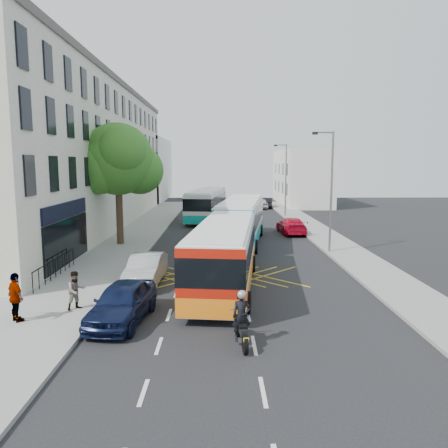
{
  "coord_description": "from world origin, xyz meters",
  "views": [
    {
      "loc": [
        -1.17,
        -16.93,
        6.08
      ],
      "look_at": [
        -0.86,
        10.73,
        2.2
      ],
      "focal_mm": 35.0,
      "sensor_mm": 36.0,
      "label": 1
    }
  ],
  "objects_px": {
    "lamp_near": "(330,185)",
    "distant_car_dark": "(267,203)",
    "distant_car_silver": "(260,203)",
    "motorbike": "(241,319)",
    "pedestrian_near": "(76,290)",
    "bus_far": "(207,204)",
    "distant_car_grey": "(235,203)",
    "bus_mid": "(241,220)",
    "parked_car_blue": "(122,302)",
    "parked_car_silver": "(146,269)",
    "red_hatchback": "(291,226)",
    "pedestrian_far": "(16,297)",
    "bus_near": "(225,254)",
    "street_tree": "(117,160)",
    "lamp_far": "(285,176)"
  },
  "relations": [
    {
      "from": "bus_near",
      "to": "distant_car_dark",
      "type": "xyz_separation_m",
      "value": [
        6.31,
        38.71,
        -1.0
      ]
    },
    {
      "from": "bus_far",
      "to": "distant_car_silver",
      "type": "height_order",
      "value": "bus_far"
    },
    {
      "from": "lamp_near",
      "to": "distant_car_dark",
      "type": "xyz_separation_m",
      "value": [
        -0.79,
        30.74,
        -3.94
      ]
    },
    {
      "from": "street_tree",
      "to": "red_hatchback",
      "type": "height_order",
      "value": "street_tree"
    },
    {
      "from": "parked_car_silver",
      "to": "bus_far",
      "type": "bearing_deg",
      "value": 86.58
    },
    {
      "from": "bus_near",
      "to": "pedestrian_far",
      "type": "xyz_separation_m",
      "value": [
        -7.9,
        -5.09,
        -0.59
      ]
    },
    {
      "from": "pedestrian_near",
      "to": "bus_far",
      "type": "bearing_deg",
      "value": 38.77
    },
    {
      "from": "lamp_near",
      "to": "bus_mid",
      "type": "distance_m",
      "value": 7.53
    },
    {
      "from": "lamp_near",
      "to": "parked_car_silver",
      "type": "xyz_separation_m",
      "value": [
        -11.1,
        -7.26,
        -3.88
      ]
    },
    {
      "from": "lamp_far",
      "to": "red_hatchback",
      "type": "relative_size",
      "value": 1.65
    },
    {
      "from": "bus_far",
      "to": "parked_car_silver",
      "type": "distance_m",
      "value": 24.63
    },
    {
      "from": "bus_near",
      "to": "parked_car_blue",
      "type": "relative_size",
      "value": 2.54
    },
    {
      "from": "distant_car_grey",
      "to": "distant_car_dark",
      "type": "distance_m",
      "value": 4.76
    },
    {
      "from": "distant_car_dark",
      "to": "pedestrian_near",
      "type": "distance_m",
      "value": 44.2
    },
    {
      "from": "street_tree",
      "to": "distant_car_dark",
      "type": "distance_m",
      "value": 31.57
    },
    {
      "from": "bus_mid",
      "to": "motorbike",
      "type": "relative_size",
      "value": 5.63
    },
    {
      "from": "motorbike",
      "to": "pedestrian_near",
      "type": "distance_m",
      "value": 7.33
    },
    {
      "from": "parked_car_silver",
      "to": "street_tree",
      "type": "bearing_deg",
      "value": 111.65
    },
    {
      "from": "bus_mid",
      "to": "pedestrian_far",
      "type": "height_order",
      "value": "bus_mid"
    },
    {
      "from": "distant_car_grey",
      "to": "pedestrian_near",
      "type": "xyz_separation_m",
      "value": [
        -7.91,
        -40.87,
        0.24
      ]
    },
    {
      "from": "bus_far",
      "to": "distant_car_grey",
      "type": "relative_size",
      "value": 2.37
    },
    {
      "from": "motorbike",
      "to": "lamp_near",
      "type": "bearing_deg",
      "value": 59.52
    },
    {
      "from": "bus_near",
      "to": "distant_car_silver",
      "type": "height_order",
      "value": "bus_near"
    },
    {
      "from": "bus_near",
      "to": "distant_car_silver",
      "type": "bearing_deg",
      "value": 88.3
    },
    {
      "from": "distant_car_silver",
      "to": "pedestrian_near",
      "type": "bearing_deg",
      "value": 67.53
    },
    {
      "from": "lamp_near",
      "to": "parked_car_blue",
      "type": "bearing_deg",
      "value": -131.09
    },
    {
      "from": "distant_car_grey",
      "to": "distant_car_silver",
      "type": "distance_m",
      "value": 3.35
    },
    {
      "from": "bus_far",
      "to": "pedestrian_near",
      "type": "distance_m",
      "value": 29.28
    },
    {
      "from": "bus_near",
      "to": "bus_mid",
      "type": "bearing_deg",
      "value": 89.48
    },
    {
      "from": "lamp_near",
      "to": "bus_far",
      "type": "relative_size",
      "value": 0.67
    },
    {
      "from": "bus_near",
      "to": "bus_mid",
      "type": "relative_size",
      "value": 0.96
    },
    {
      "from": "bus_mid",
      "to": "pedestrian_near",
      "type": "bearing_deg",
      "value": -107.24
    },
    {
      "from": "motorbike",
      "to": "distant_car_dark",
      "type": "xyz_separation_m",
      "value": [
        5.84,
        45.68,
        -0.22
      ]
    },
    {
      "from": "bus_mid",
      "to": "parked_car_blue",
      "type": "distance_m",
      "value": 17.63
    },
    {
      "from": "distant_car_silver",
      "to": "motorbike",
      "type": "bearing_deg",
      "value": 76.87
    },
    {
      "from": "street_tree",
      "to": "red_hatchback",
      "type": "bearing_deg",
      "value": 21.43
    },
    {
      "from": "bus_far",
      "to": "pedestrian_near",
      "type": "relative_size",
      "value": 7.53
    },
    {
      "from": "bus_near",
      "to": "bus_mid",
      "type": "distance_m",
      "value": 12.08
    },
    {
      "from": "lamp_far",
      "to": "street_tree",
      "type": "bearing_deg",
      "value": -130.81
    },
    {
      "from": "lamp_near",
      "to": "pedestrian_near",
      "type": "xyz_separation_m",
      "value": [
        -13.2,
        -11.68,
        -3.67
      ]
    },
    {
      "from": "lamp_near",
      "to": "distant_car_dark",
      "type": "relative_size",
      "value": 1.95
    },
    {
      "from": "lamp_far",
      "to": "distant_car_grey",
      "type": "relative_size",
      "value": 1.59
    },
    {
      "from": "red_hatchback",
      "to": "pedestrian_far",
      "type": "relative_size",
      "value": 2.57
    },
    {
      "from": "motorbike",
      "to": "distant_car_grey",
      "type": "distance_m",
      "value": 44.15
    },
    {
      "from": "pedestrian_near",
      "to": "pedestrian_far",
      "type": "xyz_separation_m",
      "value": [
        -1.8,
        -1.37,
        0.15
      ]
    },
    {
      "from": "street_tree",
      "to": "pedestrian_near",
      "type": "height_order",
      "value": "street_tree"
    },
    {
      "from": "bus_far",
      "to": "motorbike",
      "type": "distance_m",
      "value": 32.26
    },
    {
      "from": "bus_mid",
      "to": "bus_far",
      "type": "height_order",
      "value": "bus_mid"
    },
    {
      "from": "pedestrian_far",
      "to": "parked_car_blue",
      "type": "bearing_deg",
      "value": -132.88
    },
    {
      "from": "parked_car_silver",
      "to": "pedestrian_near",
      "type": "bearing_deg",
      "value": -113.19
    }
  ]
}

